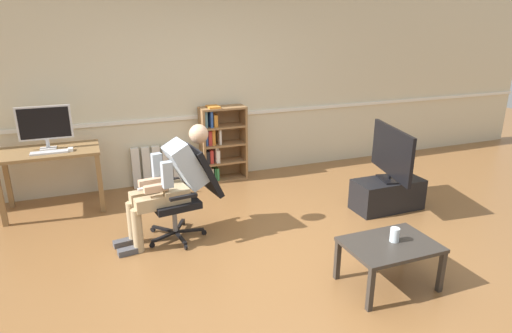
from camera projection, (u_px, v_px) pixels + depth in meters
ground_plane at (274, 265)px, 4.09m from camera, size 18.00×18.00×0.00m
back_wall at (199, 85)px, 6.00m from camera, size 12.00×0.13×2.70m
computer_desk at (50, 160)px, 5.10m from camera, size 1.13×0.64×0.76m
imac_monitor at (45, 124)px, 5.04m from camera, size 0.59×0.14×0.51m
keyboard at (49, 152)px, 4.94m from camera, size 0.40×0.12×0.02m
computer_mouse at (71, 149)px, 5.04m from camera, size 0.06×0.10×0.03m
bookshelf at (219, 144)px, 6.15m from camera, size 0.64×0.29×1.09m
radiator at (162, 165)px, 6.03m from camera, size 0.80×0.08×0.57m
office_chair at (187, 189)px, 4.52m from camera, size 0.81×0.63×0.97m
person_seated at (171, 181)px, 4.40m from camera, size 1.05×0.45×1.20m
tv_stand at (387, 194)px, 5.26m from camera, size 0.85×0.40×0.38m
tv_screen at (392, 153)px, 5.10m from camera, size 0.27×0.98×0.64m
coffee_table at (390, 249)px, 3.67m from camera, size 0.77×0.55×0.41m
drinking_glass at (395, 235)px, 3.67m from camera, size 0.08×0.08×0.12m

